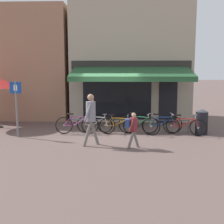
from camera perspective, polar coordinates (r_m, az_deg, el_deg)
The scene contains 14 objects.
ground_plane at distance 11.71m, azimuth -0.52°, elevation -4.33°, with size 160.00×160.00×0.00m, color brown.
shop_front at distance 15.51m, azimuth 3.72°, elevation 9.89°, with size 6.20×4.96×6.03m.
neighbour_building at distance 16.97m, azimuth -17.32°, elevation 9.23°, with size 5.41×4.00×5.92m.
bike_rack_rail at distance 11.70m, azimuth 3.62°, elevation -1.90°, with size 4.96×0.04×0.57m.
bicycle_purple at distance 11.61m, azimuth -7.14°, elevation -2.57°, with size 1.78×0.52×0.86m.
bicycle_silver at distance 11.68m, azimuth -3.33°, elevation -2.52°, with size 1.66×0.54×0.85m.
bicycle_orange at distance 11.66m, azimuth 1.16°, elevation -2.62°, with size 1.72×0.52×0.78m.
bicycle_green at distance 11.49m, azimuth 5.44°, elevation -2.59°, with size 1.69×0.73×0.88m.
bicycle_blue at distance 11.77m, azimuth 10.12°, elevation -2.52°, with size 1.71×0.52×0.85m.
bicycle_red at distance 11.66m, azimuth 14.51°, elevation -2.77°, with size 1.65×0.81×0.84m.
pedestrian_adult at distance 9.62m, azimuth -4.34°, elevation -0.33°, with size 0.58×0.59×1.80m.
pedestrian_child at distance 9.36m, azimuth 4.22°, elevation -2.89°, with size 0.49×0.43×1.20m.
litter_bin at distance 11.98m, azimuth 17.74°, elevation -1.92°, with size 0.50×0.50×1.03m.
parking_sign at distance 11.44m, azimuth -18.88°, elevation 1.85°, with size 0.44×0.07×2.21m.
Camera 1 is at (0.55, -11.42, 2.53)m, focal length 45.00 mm.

